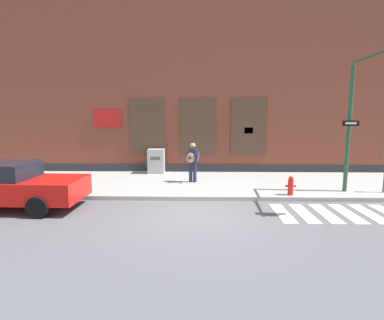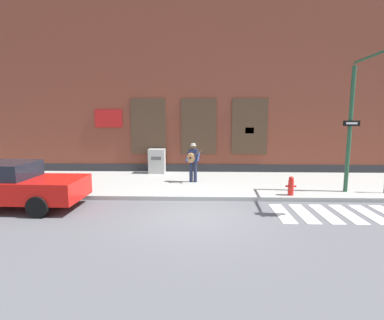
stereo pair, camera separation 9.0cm
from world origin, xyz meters
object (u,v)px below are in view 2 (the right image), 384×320
busker (193,160)px  utility_box (157,161)px  red_car (11,185)px  traffic_light (367,100)px  fire_hydrant (291,186)px

busker → utility_box: 2.80m
red_car → utility_box: (4.00, 5.51, -0.00)m
busker → utility_box: size_ratio=1.39×
traffic_light → red_car: bearing=-175.8°
red_car → fire_hydrant: bearing=8.2°
red_car → traffic_light: 12.06m
red_car → traffic_light: size_ratio=0.95×
fire_hydrant → utility_box: bearing=143.1°
utility_box → red_car: bearing=-126.0°
busker → utility_box: (-1.87, 2.06, -0.36)m
traffic_light → utility_box: traffic_light is taller
busker → fire_hydrant: 4.24m
traffic_light → fire_hydrant: bearing=166.8°
utility_box → fire_hydrant: bearing=-36.9°
red_car → busker: size_ratio=2.72×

